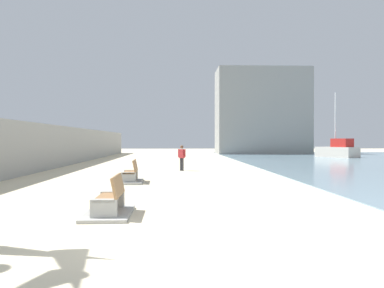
{
  "coord_description": "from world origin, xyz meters",
  "views": [
    {
      "loc": [
        0.69,
        -7.44,
        1.84
      ],
      "look_at": [
        1.6,
        16.42,
        1.6
      ],
      "focal_mm": 37.87,
      "sensor_mm": 36.0,
      "label": 1
    }
  ],
  "objects_px": {
    "bench_near": "(110,206)",
    "boat_mid_bay": "(338,150)",
    "person_walking": "(182,156)",
    "bench_far": "(131,177)",
    "boat_distant": "(341,148)"
  },
  "relations": [
    {
      "from": "bench_far",
      "to": "boat_distant",
      "type": "relative_size",
      "value": 0.34
    },
    {
      "from": "bench_far",
      "to": "boat_mid_bay",
      "type": "height_order",
      "value": "boat_mid_bay"
    },
    {
      "from": "person_walking",
      "to": "boat_mid_bay",
      "type": "distance_m",
      "value": 24.08
    },
    {
      "from": "boat_mid_bay",
      "to": "person_walking",
      "type": "bearing_deg",
      "value": -133.43
    },
    {
      "from": "boat_distant",
      "to": "person_walking",
      "type": "bearing_deg",
      "value": -128.25
    },
    {
      "from": "bench_near",
      "to": "person_walking",
      "type": "relative_size",
      "value": 1.39
    },
    {
      "from": "bench_far",
      "to": "bench_near",
      "type": "bearing_deg",
      "value": -87.32
    },
    {
      "from": "bench_near",
      "to": "boat_mid_bay",
      "type": "distance_m",
      "value": 36.7
    },
    {
      "from": "boat_distant",
      "to": "boat_mid_bay",
      "type": "xyz_separation_m",
      "value": [
        -3.69,
        -8.2,
        0.01
      ]
    },
    {
      "from": "boat_distant",
      "to": "boat_mid_bay",
      "type": "relative_size",
      "value": 0.94
    },
    {
      "from": "person_walking",
      "to": "boat_distant",
      "type": "height_order",
      "value": "boat_distant"
    },
    {
      "from": "person_walking",
      "to": "bench_near",
      "type": "bearing_deg",
      "value": -97.81
    },
    {
      "from": "person_walking",
      "to": "bench_far",
      "type": "bearing_deg",
      "value": -109.44
    },
    {
      "from": "bench_far",
      "to": "person_walking",
      "type": "height_order",
      "value": "person_walking"
    },
    {
      "from": "bench_far",
      "to": "boat_distant",
      "type": "height_order",
      "value": "boat_distant"
    }
  ]
}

